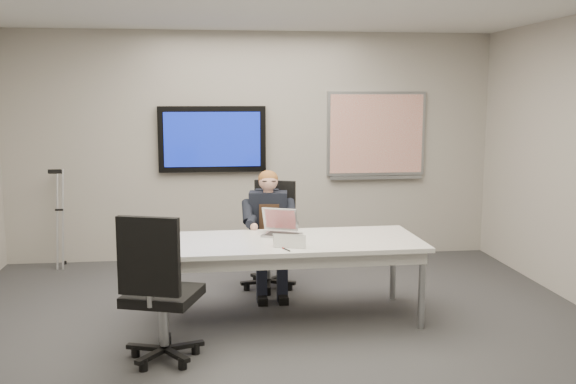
{
  "coord_description": "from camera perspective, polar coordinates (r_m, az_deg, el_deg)",
  "views": [
    {
      "loc": [
        -0.52,
        -4.91,
        2.02
      ],
      "look_at": [
        0.18,
        0.87,
        1.15
      ],
      "focal_mm": 40.0,
      "sensor_mm": 36.0,
      "label": 1
    }
  ],
  "objects": [
    {
      "name": "floor",
      "position": [
        5.34,
        -0.79,
        -13.73
      ],
      "size": [
        6.0,
        6.0,
        0.02
      ],
      "primitive_type": "cube",
      "color": "#323234",
      "rests_on": "ground"
    },
    {
      "name": "wall_back",
      "position": [
        7.95,
        -3.12,
        4.05
      ],
      "size": [
        6.0,
        0.02,
        2.8
      ],
      "primitive_type": "cube",
      "color": "#ACA59C",
      "rests_on": "ground"
    },
    {
      "name": "wall_front",
      "position": [
        2.08,
        8.09,
        -9.03
      ],
      "size": [
        6.0,
        0.02,
        2.8
      ],
      "primitive_type": "cube",
      "color": "#ACA59C",
      "rests_on": "ground"
    },
    {
      "name": "conference_table",
      "position": [
        5.81,
        0.05,
        -5.09
      ],
      "size": [
        2.41,
        1.04,
        0.74
      ],
      "rotation": [
        0.0,
        0.0,
        0.02
      ],
      "color": "white",
      "rests_on": "ground"
    },
    {
      "name": "tv_display",
      "position": [
        7.87,
        -6.75,
        4.69
      ],
      "size": [
        1.3,
        0.09,
        0.8
      ],
      "color": "black",
      "rests_on": "wall_back"
    },
    {
      "name": "whiteboard",
      "position": [
        8.16,
        7.85,
        5.01
      ],
      "size": [
        1.25,
        0.08,
        1.1
      ],
      "color": "#969A9F",
      "rests_on": "wall_back"
    },
    {
      "name": "office_chair_far",
      "position": [
        6.83,
        -1.65,
        -5.61
      ],
      "size": [
        0.71,
        0.71,
        1.12
      ],
      "rotation": [
        0.0,
        0.0,
        -0.42
      ],
      "color": "black",
      "rests_on": "ground"
    },
    {
      "name": "office_chair_near",
      "position": [
        5.05,
        -11.21,
        -10.78
      ],
      "size": [
        0.7,
        0.7,
        1.17
      ],
      "rotation": [
        0.0,
        0.0,
        2.82
      ],
      "color": "black",
      "rests_on": "ground"
    },
    {
      "name": "seated_person",
      "position": [
        6.56,
        -1.63,
        -4.78
      ],
      "size": [
        0.42,
        0.71,
        1.27
      ],
      "rotation": [
        0.0,
        0.0,
        -0.13
      ],
      "color": "#1D2130",
      "rests_on": "office_chair_far"
    },
    {
      "name": "crutch",
      "position": [
        8.03,
        -19.61,
        -2.09
      ],
      "size": [
        0.34,
        0.6,
        1.26
      ],
      "primitive_type": null,
      "rotation": [
        -0.21,
        0.0,
        0.33
      ],
      "color": "#B4B6BC",
      "rests_on": "ground"
    },
    {
      "name": "laptop",
      "position": [
        6.0,
        -0.61,
        -3.24
      ],
      "size": [
        0.41,
        0.44,
        0.24
      ],
      "rotation": [
        0.0,
        0.0,
        -0.43
      ],
      "color": "#A9A9AB",
      "rests_on": "conference_table"
    },
    {
      "name": "name_tent",
      "position": [
        5.52,
        0.11,
        -4.34
      ],
      "size": [
        0.29,
        0.15,
        0.11
      ],
      "primitive_type": null,
      "rotation": [
        0.0,
        0.0,
        -0.27
      ],
      "color": "silver",
      "rests_on": "conference_table"
    },
    {
      "name": "pen",
      "position": [
        5.42,
        -0.17,
        -5.12
      ],
      "size": [
        0.06,
        0.13,
        0.01
      ],
      "primitive_type": "cylinder",
      "rotation": [
        0.0,
        1.57,
        1.96
      ],
      "color": "black",
      "rests_on": "conference_table"
    }
  ]
}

